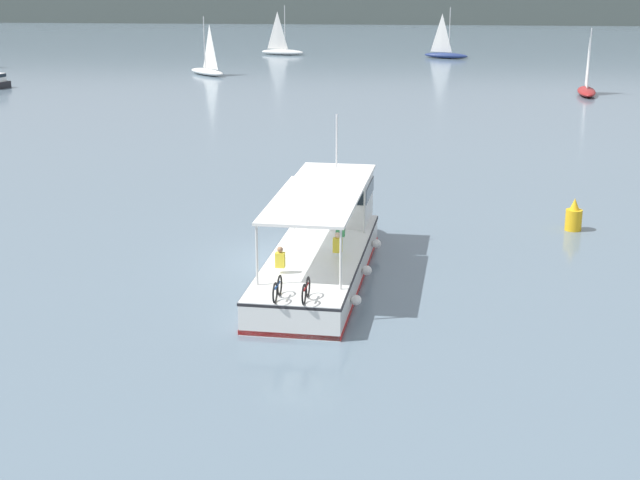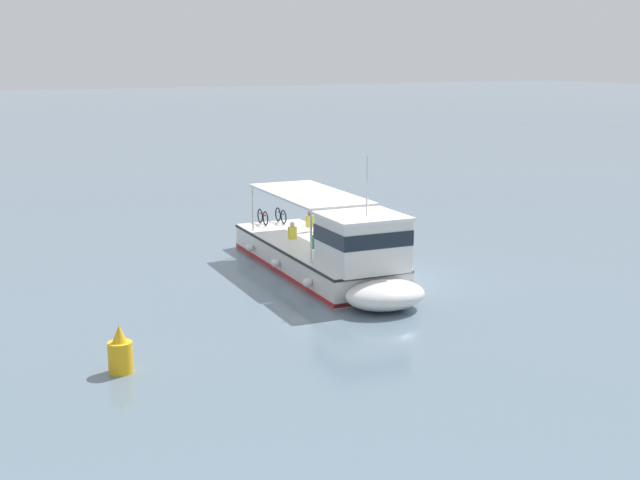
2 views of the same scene
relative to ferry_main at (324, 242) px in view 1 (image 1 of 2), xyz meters
name	(u,v)px [view 1 (image 1 of 2)]	position (x,y,z in m)	size (l,w,h in m)	color
ground_plane	(279,261)	(-1.81, 0.73, -1.02)	(400.00, 400.00, 0.00)	slate
ferry_main	(324,242)	(0.00, 0.00, 0.00)	(4.35, 13.00, 5.32)	white
sailboat_off_bow	(587,88)	(18.25, 46.00, -0.47)	(1.89, 4.92, 5.40)	maroon
sailboat_horizon_west	(282,50)	(-9.86, 74.90, -0.47)	(4.98, 2.32, 5.40)	white
sailboat_mid_channel	(207,69)	(-14.89, 56.53, -0.47)	(4.38, 4.38, 5.40)	white
sailboat_near_port	(446,53)	(8.20, 72.69, -0.47)	(4.99, 2.91, 5.40)	navy
channel_buoy	(574,217)	(10.23, 5.87, -0.45)	(0.70, 0.70, 1.40)	gold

